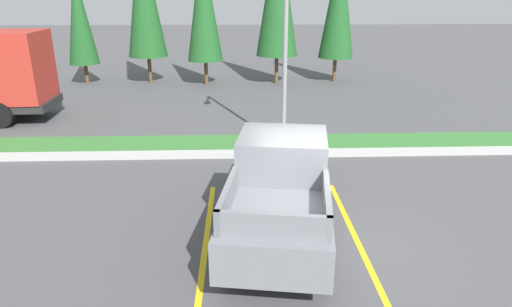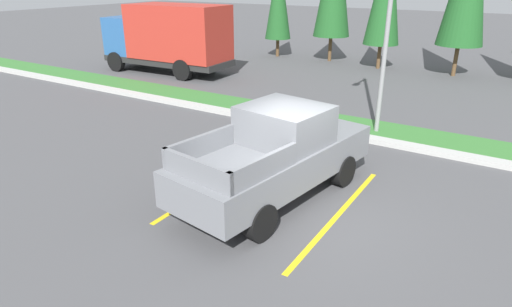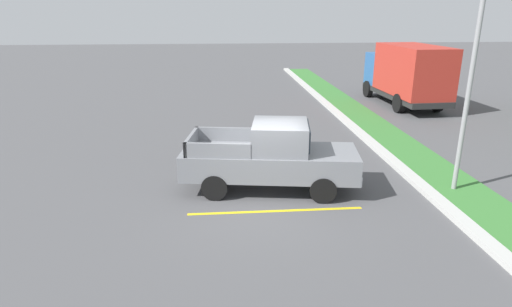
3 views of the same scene
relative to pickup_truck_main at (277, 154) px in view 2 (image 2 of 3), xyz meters
name	(u,v)px [view 2 (image 2 of 3)]	position (x,y,z in m)	size (l,w,h in m)	color
ground_plane	(298,211)	(0.75, -0.36, -1.04)	(120.00, 120.00, 0.00)	#4C4C4F
parking_line_near	(221,181)	(-1.56, -0.05, -1.04)	(0.12, 4.80, 0.01)	yellow
parking_line_far	(338,215)	(1.54, -0.05, -1.04)	(0.12, 4.80, 0.01)	yellow
curb_strip	(372,139)	(0.75, 4.64, -0.97)	(56.00, 0.40, 0.15)	#B2B2AD
grass_median	(383,131)	(0.75, 5.74, -1.01)	(56.00, 1.80, 0.06)	#387533
pickup_truck_main	(277,154)	(0.00, 0.00, 0.00)	(2.66, 5.45, 2.10)	black
cargo_truck_distant	(168,36)	(-11.43, 9.03, 0.81)	(6.89, 2.73, 3.40)	black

